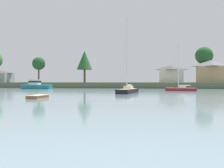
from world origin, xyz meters
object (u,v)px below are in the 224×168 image
cruiser_teal (34,87)px  sailboat_black (128,92)px  sailboat_maroon (181,90)px  dinghy_wood (38,97)px

cruiser_teal → sailboat_black: size_ratio=0.69×
cruiser_teal → sailboat_maroon: bearing=-11.1°
sailboat_maroon → dinghy_wood: sailboat_maroon is taller
cruiser_teal → dinghy_wood: cruiser_teal is taller
sailboat_black → sailboat_maroon: size_ratio=1.28×
cruiser_teal → sailboat_maroon: size_ratio=0.88×
cruiser_teal → sailboat_black: 36.00m
sailboat_black → dinghy_wood: (-8.35, -16.33, -0.14)m
sailboat_black → cruiser_teal: bearing=145.0°
sailboat_black → sailboat_maroon: bearing=53.9°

